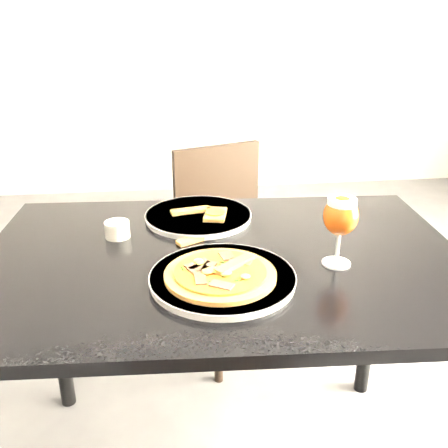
{
  "coord_description": "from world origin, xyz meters",
  "views": [
    {
      "loc": [
        -0.01,
        -0.81,
        1.3
      ],
      "look_at": [
        0.13,
        0.3,
        0.83
      ],
      "focal_mm": 40.0,
      "sensor_mm": 36.0,
      "label": 1
    }
  ],
  "objects": [
    {
      "name": "chair_far",
      "position": [
        0.23,
        0.96,
        0.46
      ],
      "size": [
        0.49,
        0.49,
        0.83
      ],
      "rotation": [
        0.0,
        0.0,
        0.34
      ],
      "color": "black",
      "rests_on": "ground"
    },
    {
      "name": "beer_glass",
      "position": [
        0.39,
        0.21,
        0.87
      ],
      "size": [
        0.08,
        0.08,
        0.17
      ],
      "color": "silver",
      "rests_on": "dining_table"
    },
    {
      "name": "crust_scraps",
      "position": [
        0.11,
        0.52,
        0.77
      ],
      "size": [
        0.17,
        0.12,
        0.01
      ],
      "rotation": [
        0.0,
        0.0,
        0.65
      ],
      "color": "#926023",
      "rests_on": "plate_second"
    },
    {
      "name": "pizza",
      "position": [
        0.1,
        0.15,
        0.78
      ],
      "size": [
        0.25,
        0.25,
        0.03
      ],
      "rotation": [
        0.0,
        0.0,
        0.38
      ],
      "color": "#926023",
      "rests_on": "plate_main"
    },
    {
      "name": "plate_main",
      "position": [
        0.11,
        0.16,
        0.76
      ],
      "size": [
        0.36,
        0.36,
        0.02
      ],
      "primitive_type": "cylinder",
      "rotation": [
        0.0,
        0.0,
        0.13
      ],
      "color": "silver",
      "rests_on": "dining_table"
    },
    {
      "name": "loose_crust",
      "position": [
        0.07,
        0.38,
        0.75
      ],
      "size": [
        0.12,
        0.08,
        0.01
      ],
      "primitive_type": "cube",
      "rotation": [
        0.0,
        0.0,
        0.5
      ],
      "color": "#926023",
      "rests_on": "dining_table"
    },
    {
      "name": "plate_second",
      "position": [
        0.08,
        0.53,
        0.76
      ],
      "size": [
        0.38,
        0.38,
        0.02
      ],
      "primitive_type": "cylinder",
      "rotation": [
        0.0,
        0.0,
        0.32
      ],
      "color": "silver",
      "rests_on": "dining_table"
    },
    {
      "name": "dining_table",
      "position": [
        0.12,
        0.29,
        0.66
      ],
      "size": [
        1.24,
        0.87,
        0.75
      ],
      "rotation": [
        0.0,
        0.0,
        -0.06
      ],
      "color": "black",
      "rests_on": "ground"
    },
    {
      "name": "sauce_cup",
      "position": [
        -0.14,
        0.43,
        0.77
      ],
      "size": [
        0.07,
        0.07,
        0.04
      ],
      "color": "beige",
      "rests_on": "dining_table"
    }
  ]
}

